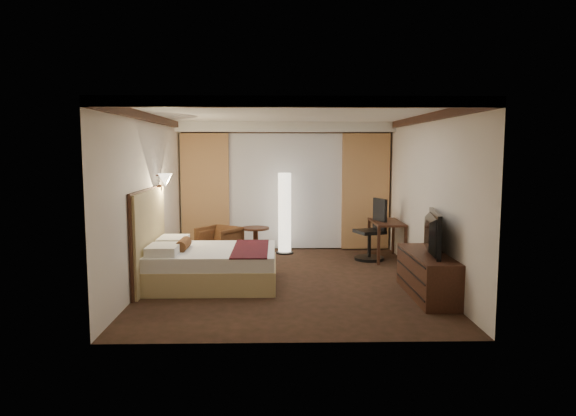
{
  "coord_description": "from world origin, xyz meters",
  "views": [
    {
      "loc": [
        -0.2,
        -8.24,
        2.13
      ],
      "look_at": [
        0.0,
        0.4,
        1.15
      ],
      "focal_mm": 32.0,
      "sensor_mm": 36.0,
      "label": 1
    }
  ],
  "objects_px": {
    "television": "(426,231)",
    "dresser": "(427,275)",
    "armchair": "(219,241)",
    "side_table": "(256,242)",
    "bed": "(213,266)",
    "desk": "(386,240)",
    "floor_lamp": "(285,213)",
    "office_chair": "(370,229)"
  },
  "relations": [
    {
      "from": "side_table",
      "to": "bed",
      "type": "bearing_deg",
      "value": -105.61
    },
    {
      "from": "side_table",
      "to": "floor_lamp",
      "type": "bearing_deg",
      "value": 29.85
    },
    {
      "from": "floor_lamp",
      "to": "television",
      "type": "height_order",
      "value": "floor_lamp"
    },
    {
      "from": "floor_lamp",
      "to": "desk",
      "type": "relative_size",
      "value": 1.52
    },
    {
      "from": "armchair",
      "to": "dresser",
      "type": "xyz_separation_m",
      "value": [
        3.32,
        -2.64,
        -0.04
      ]
    },
    {
      "from": "side_table",
      "to": "dresser",
      "type": "distance_m",
      "value": 3.86
    },
    {
      "from": "side_table",
      "to": "desk",
      "type": "distance_m",
      "value": 2.58
    },
    {
      "from": "floor_lamp",
      "to": "office_chair",
      "type": "relative_size",
      "value": 1.4
    },
    {
      "from": "side_table",
      "to": "floor_lamp",
      "type": "relative_size",
      "value": 0.36
    },
    {
      "from": "television",
      "to": "bed",
      "type": "bearing_deg",
      "value": 87.9
    },
    {
      "from": "desk",
      "to": "office_chair",
      "type": "bearing_deg",
      "value": -171.67
    },
    {
      "from": "armchair",
      "to": "television",
      "type": "xyz_separation_m",
      "value": [
        3.29,
        -2.64,
        0.61
      ]
    },
    {
      "from": "armchair",
      "to": "floor_lamp",
      "type": "relative_size",
      "value": 0.42
    },
    {
      "from": "armchair",
      "to": "dresser",
      "type": "bearing_deg",
      "value": -3.26
    },
    {
      "from": "desk",
      "to": "dresser",
      "type": "distance_m",
      "value": 2.57
    },
    {
      "from": "bed",
      "to": "office_chair",
      "type": "relative_size",
      "value": 1.65
    },
    {
      "from": "side_table",
      "to": "desk",
      "type": "height_order",
      "value": "desk"
    },
    {
      "from": "floor_lamp",
      "to": "television",
      "type": "xyz_separation_m",
      "value": [
        2.0,
        -3.18,
        0.13
      ]
    },
    {
      "from": "television",
      "to": "dresser",
      "type": "bearing_deg",
      "value": -78.99
    },
    {
      "from": "dresser",
      "to": "bed",
      "type": "bearing_deg",
      "value": 167.01
    },
    {
      "from": "dresser",
      "to": "television",
      "type": "bearing_deg",
      "value": 180.0
    },
    {
      "from": "armchair",
      "to": "floor_lamp",
      "type": "height_order",
      "value": "floor_lamp"
    },
    {
      "from": "armchair",
      "to": "dresser",
      "type": "distance_m",
      "value": 4.24
    },
    {
      "from": "floor_lamp",
      "to": "television",
      "type": "distance_m",
      "value": 3.75
    },
    {
      "from": "bed",
      "to": "desk",
      "type": "xyz_separation_m",
      "value": [
        3.15,
        1.83,
        0.09
      ]
    },
    {
      "from": "bed",
      "to": "television",
      "type": "relative_size",
      "value": 1.75
    },
    {
      "from": "bed",
      "to": "television",
      "type": "xyz_separation_m",
      "value": [
        3.17,
        -0.74,
        0.68
      ]
    },
    {
      "from": "armchair",
      "to": "floor_lamp",
      "type": "bearing_deg",
      "value": 57.92
    },
    {
      "from": "armchair",
      "to": "side_table",
      "type": "xyz_separation_m",
      "value": [
        0.7,
        0.2,
        -0.06
      ]
    },
    {
      "from": "armchair",
      "to": "office_chair",
      "type": "bearing_deg",
      "value": 32.89
    },
    {
      "from": "armchair",
      "to": "desk",
      "type": "xyz_separation_m",
      "value": [
        3.27,
        -0.07,
        0.02
      ]
    },
    {
      "from": "bed",
      "to": "armchair",
      "type": "height_order",
      "value": "armchair"
    },
    {
      "from": "bed",
      "to": "armchair",
      "type": "xyz_separation_m",
      "value": [
        -0.12,
        1.9,
        0.07
      ]
    },
    {
      "from": "armchair",
      "to": "office_chair",
      "type": "xyz_separation_m",
      "value": [
        2.92,
        -0.12,
        0.24
      ]
    },
    {
      "from": "office_chair",
      "to": "floor_lamp",
      "type": "bearing_deg",
      "value": 138.66
    },
    {
      "from": "office_chair",
      "to": "dresser",
      "type": "xyz_separation_m",
      "value": [
        0.39,
        -2.52,
        -0.28
      ]
    },
    {
      "from": "office_chair",
      "to": "dresser",
      "type": "distance_m",
      "value": 2.56
    },
    {
      "from": "side_table",
      "to": "dresser",
      "type": "bearing_deg",
      "value": -47.4
    },
    {
      "from": "floor_lamp",
      "to": "office_chair",
      "type": "bearing_deg",
      "value": -21.91
    },
    {
      "from": "dresser",
      "to": "television",
      "type": "height_order",
      "value": "television"
    },
    {
      "from": "dresser",
      "to": "armchair",
      "type": "bearing_deg",
      "value": 141.49
    },
    {
      "from": "side_table",
      "to": "office_chair",
      "type": "distance_m",
      "value": 2.26
    }
  ]
}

